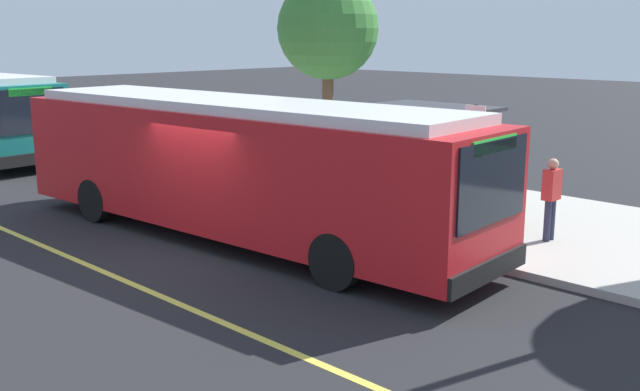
% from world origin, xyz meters
% --- Properties ---
extents(ground_plane, '(120.00, 120.00, 0.00)m').
position_xyz_m(ground_plane, '(0.00, 0.00, 0.00)').
color(ground_plane, '#232326').
extents(sidewalk_curb, '(44.00, 6.40, 0.15)m').
position_xyz_m(sidewalk_curb, '(0.00, 6.00, 0.07)').
color(sidewalk_curb, '#B7B2A8').
rests_on(sidewalk_curb, ground_plane).
extents(lane_stripe_center, '(36.00, 0.14, 0.01)m').
position_xyz_m(lane_stripe_center, '(0.00, -2.20, 0.00)').
color(lane_stripe_center, '#E0D64C').
rests_on(lane_stripe_center, ground_plane).
extents(transit_bus_main, '(12.02, 3.33, 2.95)m').
position_xyz_m(transit_bus_main, '(-0.21, 1.01, 1.62)').
color(transit_bus_main, red).
rests_on(transit_bus_main, ground_plane).
extents(bus_shelter, '(2.90, 1.60, 2.48)m').
position_xyz_m(bus_shelter, '(1.31, 5.79, 1.92)').
color(bus_shelter, '#333338').
rests_on(bus_shelter, sidewalk_curb).
extents(waiting_bench, '(1.60, 0.48, 0.95)m').
position_xyz_m(waiting_bench, '(1.27, 5.70, 0.63)').
color(waiting_bench, brown).
rests_on(waiting_bench, sidewalk_curb).
extents(route_sign_post, '(0.44, 0.08, 2.80)m').
position_xyz_m(route_sign_post, '(3.94, 3.54, 1.96)').
color(route_sign_post, '#333338').
rests_on(route_sign_post, sidewalk_curb).
extents(pedestrian_commuter, '(0.24, 0.40, 1.69)m').
position_xyz_m(pedestrian_commuter, '(4.88, 4.96, 1.12)').
color(pedestrian_commuter, '#282D47').
rests_on(pedestrian_commuter, sidewalk_curb).
extents(street_tree_upstreet, '(3.15, 3.15, 5.86)m').
position_xyz_m(street_tree_upstreet, '(-4.48, 8.25, 4.39)').
color(street_tree_upstreet, brown).
rests_on(street_tree_upstreet, sidewalk_curb).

